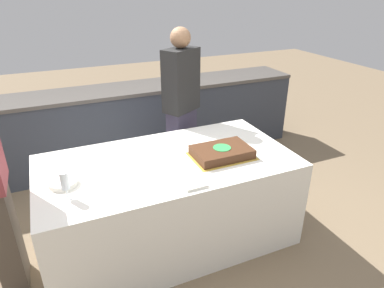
% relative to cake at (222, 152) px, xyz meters
% --- Properties ---
extents(ground_plane, '(14.00, 14.00, 0.00)m').
position_rel_cake_xyz_m(ground_plane, '(-0.42, 0.11, -0.80)').
color(ground_plane, '#7A664C').
extents(back_counter, '(4.40, 0.58, 0.92)m').
position_rel_cake_xyz_m(back_counter, '(-0.42, 1.71, -0.34)').
color(back_counter, '#333842').
rests_on(back_counter, ground_plane).
extents(dining_table, '(1.99, 1.04, 0.77)m').
position_rel_cake_xyz_m(dining_table, '(-0.42, 0.11, -0.42)').
color(dining_table, white).
rests_on(dining_table, ground_plane).
extents(cake, '(0.49, 0.34, 0.08)m').
position_rel_cake_xyz_m(cake, '(0.00, 0.00, 0.00)').
color(cake, gold).
rests_on(cake, dining_table).
extents(plate_stack, '(0.20, 0.20, 0.04)m').
position_rel_cake_xyz_m(plate_stack, '(-1.20, 0.06, -0.02)').
color(plate_stack, white).
rests_on(plate_stack, dining_table).
extents(wine_glass, '(0.07, 0.07, 0.19)m').
position_rel_cake_xyz_m(wine_glass, '(-1.19, -0.12, 0.09)').
color(wine_glass, white).
rests_on(wine_glass, dining_table).
extents(side_plate_near_cake, '(0.21, 0.21, 0.00)m').
position_rel_cake_xyz_m(side_plate_near_cake, '(-0.08, 0.33, -0.04)').
color(side_plate_near_cake, white).
rests_on(side_plate_near_cake, dining_table).
extents(utensil_pile, '(0.16, 0.11, 0.02)m').
position_rel_cake_xyz_m(utensil_pile, '(-0.38, -0.32, -0.03)').
color(utensil_pile, white).
rests_on(utensil_pile, dining_table).
extents(person_cutting_cake, '(0.41, 0.35, 1.67)m').
position_rel_cake_xyz_m(person_cutting_cake, '(-0.00, 0.86, 0.06)').
color(person_cutting_cake, '#383347').
rests_on(person_cutting_cake, ground_plane).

